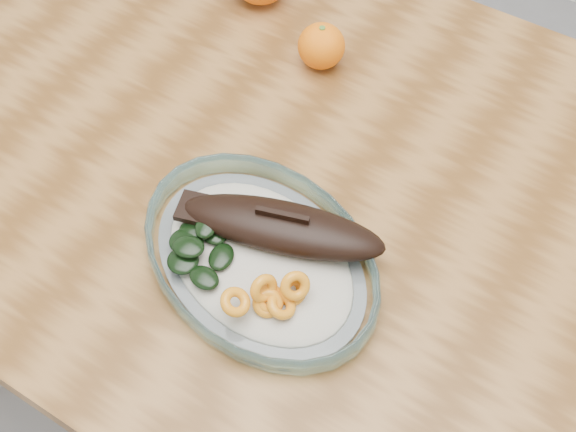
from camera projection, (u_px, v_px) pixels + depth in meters
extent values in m
plane|color=slate|center=(282.00, 379.00, 1.52)|extent=(3.00, 3.00, 0.00)
cube|color=brown|center=(278.00, 164.00, 0.92)|extent=(1.20, 0.80, 0.04)
cylinder|color=brown|center=(152.00, 64.00, 1.55)|extent=(0.06, 0.06, 0.71)
ellipsoid|color=white|center=(260.00, 261.00, 0.81)|extent=(0.64, 0.53, 0.01)
torus|color=#93D6E4|center=(260.00, 256.00, 0.80)|extent=(0.68, 0.68, 0.03)
ellipsoid|color=beige|center=(259.00, 252.00, 0.79)|extent=(0.57, 0.47, 0.02)
ellipsoid|color=black|center=(282.00, 219.00, 0.79)|extent=(0.24, 0.13, 0.04)
ellipsoid|color=black|center=(282.00, 223.00, 0.79)|extent=(0.21, 0.11, 0.02)
cube|color=black|center=(195.00, 200.00, 0.80)|extent=(0.05, 0.05, 0.01)
cube|color=black|center=(282.00, 210.00, 0.77)|extent=(0.06, 0.02, 0.02)
torus|color=orange|center=(267.00, 296.00, 0.74)|extent=(0.04, 0.04, 0.04)
torus|color=orange|center=(269.00, 292.00, 0.75)|extent=(0.05, 0.05, 0.03)
torus|color=orange|center=(293.00, 284.00, 0.75)|extent=(0.04, 0.05, 0.04)
torus|color=orange|center=(281.00, 298.00, 0.74)|extent=(0.04, 0.05, 0.03)
torus|color=orange|center=(263.00, 281.00, 0.74)|extent=(0.03, 0.04, 0.04)
torus|color=orange|center=(234.00, 295.00, 0.73)|extent=(0.04, 0.04, 0.03)
torus|color=orange|center=(295.00, 278.00, 0.74)|extent=(0.04, 0.04, 0.04)
ellipsoid|color=black|center=(203.00, 270.00, 0.76)|extent=(0.04, 0.03, 0.01)
ellipsoid|color=black|center=(213.00, 224.00, 0.80)|extent=(0.04, 0.04, 0.01)
ellipsoid|color=black|center=(181.00, 253.00, 0.78)|extent=(0.05, 0.05, 0.01)
ellipsoid|color=black|center=(193.00, 224.00, 0.80)|extent=(0.04, 0.03, 0.01)
ellipsoid|color=black|center=(185.00, 233.00, 0.79)|extent=(0.05, 0.05, 0.01)
ellipsoid|color=black|center=(220.00, 249.00, 0.78)|extent=(0.04, 0.04, 0.01)
ellipsoid|color=black|center=(187.00, 239.00, 0.77)|extent=(0.04, 0.04, 0.01)
ellipsoid|color=black|center=(209.00, 211.00, 0.79)|extent=(0.04, 0.03, 0.01)
ellipsoid|color=black|center=(205.00, 217.00, 0.79)|extent=(0.04, 0.04, 0.01)
sphere|color=#FF6D05|center=(321.00, 46.00, 0.97)|extent=(0.06, 0.06, 0.06)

